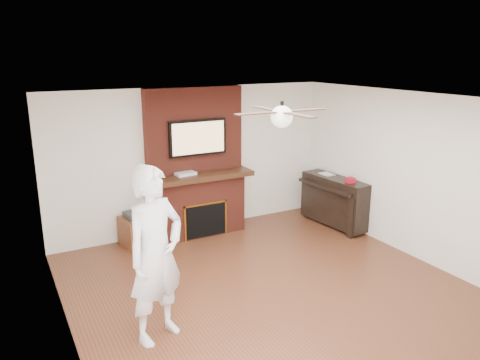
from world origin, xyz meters
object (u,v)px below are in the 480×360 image
person (156,255)px  side_table (138,229)px  fireplace (198,177)px  piano (335,200)px

person → side_table: size_ratio=3.37×
person → side_table: (0.54, 2.61, -0.71)m
side_table → person: bearing=-111.9°
fireplace → piano: fireplace is taller
person → side_table: bearing=55.8°
person → piano: (3.92, 1.80, -0.50)m
person → piano: size_ratio=1.39×
person → piano: 4.34m
fireplace → person: 3.14m
side_table → fireplace: bearing=-6.8°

